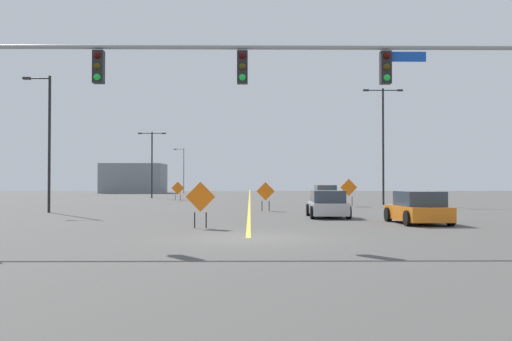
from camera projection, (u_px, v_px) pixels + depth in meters
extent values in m
plane|color=#4C4947|center=(248.00, 238.00, 18.21)|extent=(195.73, 195.73, 0.00)
cube|color=yellow|center=(250.00, 196.00, 72.57)|extent=(0.16, 108.74, 0.01)
cylinder|color=gray|center=(242.00, 47.00, 18.34)|extent=(18.40, 0.14, 0.14)
cube|color=black|center=(99.00, 67.00, 18.28)|extent=(0.34, 0.32, 1.05)
sphere|color=#3A0503|center=(97.00, 55.00, 18.11)|extent=(0.22, 0.22, 0.22)
sphere|color=#3C3106|center=(97.00, 66.00, 18.11)|extent=(0.22, 0.22, 0.22)
sphere|color=green|center=(97.00, 77.00, 18.10)|extent=(0.22, 0.22, 0.22)
cube|color=black|center=(242.00, 67.00, 18.32)|extent=(0.34, 0.32, 1.05)
sphere|color=#3A0503|center=(242.00, 55.00, 18.16)|extent=(0.22, 0.22, 0.22)
sphere|color=#3C3106|center=(242.00, 66.00, 18.15)|extent=(0.22, 0.22, 0.22)
sphere|color=green|center=(242.00, 77.00, 18.15)|extent=(0.22, 0.22, 0.22)
cube|color=black|center=(385.00, 68.00, 18.37)|extent=(0.34, 0.32, 1.05)
sphere|color=#3A0503|center=(387.00, 56.00, 18.21)|extent=(0.22, 0.22, 0.22)
sphere|color=#3C3106|center=(387.00, 67.00, 18.20)|extent=(0.22, 0.22, 0.22)
sphere|color=green|center=(387.00, 78.00, 18.19)|extent=(0.22, 0.22, 0.22)
cube|color=#1447B7|center=(409.00, 57.00, 18.39)|extent=(1.10, 0.03, 0.32)
cylinder|color=black|center=(383.00, 146.00, 45.21)|extent=(0.16, 0.16, 9.21)
cylinder|color=black|center=(374.00, 90.00, 45.29)|extent=(1.36, 0.08, 0.08)
cube|color=#262628|center=(366.00, 90.00, 45.29)|extent=(0.44, 0.24, 0.14)
cylinder|color=black|center=(391.00, 90.00, 45.31)|extent=(1.36, 0.08, 0.08)
cube|color=#262628|center=(400.00, 90.00, 45.32)|extent=(0.44, 0.24, 0.14)
cylinder|color=gray|center=(184.00, 171.00, 91.66)|extent=(0.16, 0.16, 7.22)
cylinder|color=gray|center=(179.00, 149.00, 91.73)|extent=(1.40, 0.08, 0.08)
cube|color=#262628|center=(175.00, 149.00, 91.72)|extent=(0.44, 0.24, 0.14)
cylinder|color=black|center=(49.00, 144.00, 33.56)|extent=(0.16, 0.16, 8.04)
cylinder|color=black|center=(38.00, 78.00, 33.64)|extent=(1.36, 0.08, 0.08)
cube|color=#262628|center=(27.00, 78.00, 33.63)|extent=(0.44, 0.24, 0.14)
cylinder|color=black|center=(152.00, 165.00, 64.30)|extent=(0.16, 0.16, 7.43)
cylinder|color=black|center=(146.00, 133.00, 64.37)|extent=(1.35, 0.08, 0.08)
cube|color=#262628|center=(140.00, 133.00, 64.36)|extent=(0.44, 0.24, 0.14)
cylinder|color=black|center=(158.00, 133.00, 64.38)|extent=(1.35, 0.08, 0.08)
cube|color=#262628|center=(164.00, 133.00, 64.39)|extent=(0.44, 0.24, 0.14)
cube|color=orange|center=(266.00, 191.00, 35.34)|extent=(1.14, 0.18, 1.14)
cylinder|color=black|center=(262.00, 206.00, 35.35)|extent=(0.05, 0.05, 0.63)
cylinder|color=black|center=(269.00, 206.00, 35.30)|extent=(0.05, 0.05, 0.63)
cube|color=orange|center=(200.00, 197.00, 22.22)|extent=(1.17, 0.18, 1.17)
cylinder|color=black|center=(195.00, 220.00, 22.22)|extent=(0.05, 0.05, 0.61)
cylinder|color=black|center=(206.00, 220.00, 22.17)|extent=(0.05, 0.05, 0.61)
cube|color=orange|center=(349.00, 187.00, 42.11)|extent=(1.27, 0.14, 1.27)
cylinder|color=black|center=(345.00, 201.00, 42.07)|extent=(0.05, 0.05, 0.74)
cylinder|color=black|center=(352.00, 201.00, 42.11)|extent=(0.05, 0.05, 0.74)
cube|color=orange|center=(178.00, 188.00, 55.96)|extent=(1.23, 0.35, 1.26)
cylinder|color=black|center=(175.00, 198.00, 55.87)|extent=(0.05, 0.05, 0.55)
cylinder|color=black|center=(180.00, 197.00, 56.00)|extent=(0.05, 0.05, 0.55)
cube|color=#B7BABF|center=(328.00, 208.00, 28.90)|extent=(1.83, 3.91, 0.59)
cube|color=#333D47|center=(328.00, 197.00, 28.72)|extent=(1.61, 2.16, 0.61)
cylinder|color=black|center=(341.00, 210.00, 30.24)|extent=(0.24, 0.65, 0.64)
cylinder|color=black|center=(308.00, 210.00, 30.26)|extent=(0.24, 0.65, 0.64)
cylinder|color=black|center=(349.00, 213.00, 27.53)|extent=(0.24, 0.65, 0.64)
cylinder|color=black|center=(313.00, 212.00, 27.56)|extent=(0.24, 0.65, 0.64)
cube|color=orange|center=(418.00, 213.00, 24.55)|extent=(1.98, 3.97, 0.61)
cube|color=#333D47|center=(419.00, 199.00, 24.37)|extent=(1.72, 2.34, 0.63)
cylinder|color=black|center=(427.00, 214.00, 25.96)|extent=(0.25, 0.65, 0.64)
cylinder|color=black|center=(388.00, 214.00, 25.84)|extent=(0.25, 0.65, 0.64)
cylinder|color=black|center=(451.00, 218.00, 23.25)|extent=(0.25, 0.65, 0.64)
cylinder|color=black|center=(408.00, 218.00, 23.13)|extent=(0.25, 0.65, 0.64)
cube|color=white|center=(325.00, 196.00, 50.19)|extent=(1.94, 4.42, 0.74)
cube|color=#333D47|center=(325.00, 189.00, 49.98)|extent=(1.71, 2.20, 0.62)
cylinder|color=black|center=(333.00, 198.00, 51.75)|extent=(0.23, 0.64, 0.64)
cylinder|color=black|center=(312.00, 198.00, 51.70)|extent=(0.23, 0.64, 0.64)
cylinder|color=black|center=(339.00, 199.00, 48.67)|extent=(0.23, 0.64, 0.64)
cylinder|color=black|center=(317.00, 199.00, 48.62)|extent=(0.23, 0.64, 0.64)
cube|color=gray|center=(134.00, 178.00, 93.39)|extent=(9.78, 7.94, 4.77)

